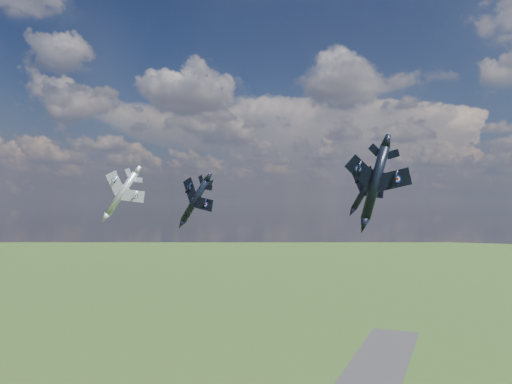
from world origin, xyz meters
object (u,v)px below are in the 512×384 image
at_px(jet_lead_navy, 195,201).
at_px(jet_high_navy, 365,190).
at_px(jet_right_navy, 375,182).
at_px(jet_left_silver, 122,193).

distance_m(jet_lead_navy, jet_high_navy, 38.76).
relative_size(jet_lead_navy, jet_right_navy, 0.92).
height_order(jet_high_navy, jet_left_silver, jet_high_navy).
relative_size(jet_high_navy, jet_left_silver, 0.94).
bearing_deg(jet_lead_navy, jet_high_navy, 61.39).
xyz_separation_m(jet_lead_navy, jet_left_silver, (-21.85, 6.89, 1.61)).
xyz_separation_m(jet_high_navy, jet_left_silver, (-47.87, -21.74, -0.84)).
xyz_separation_m(jet_right_navy, jet_left_silver, (-56.49, 18.29, -0.82)).
bearing_deg(jet_right_navy, jet_lead_navy, 170.23).
bearing_deg(jet_high_navy, jet_left_silver, -130.99).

